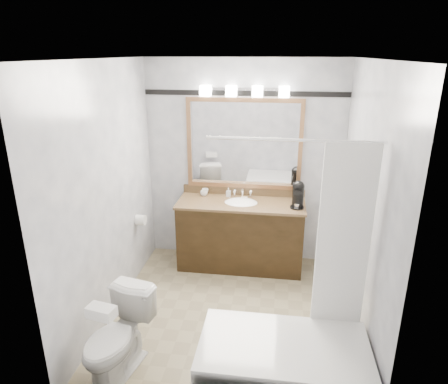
% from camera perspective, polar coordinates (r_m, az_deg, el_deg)
% --- Properties ---
extents(room, '(2.42, 2.62, 2.52)m').
position_cam_1_polar(room, '(3.70, 0.96, -1.24)').
color(room, gray).
rests_on(room, ground).
extents(vanity, '(1.53, 0.58, 0.97)m').
position_cam_1_polar(vanity, '(4.95, 2.37, -5.88)').
color(vanity, black).
rests_on(vanity, ground).
extents(mirror, '(1.40, 0.04, 1.10)m').
position_cam_1_polar(mirror, '(4.86, 2.86, 6.83)').
color(mirror, '#9F6F47').
rests_on(mirror, room).
extents(vanity_light_bar, '(1.02, 0.14, 0.12)m').
position_cam_1_polar(vanity_light_bar, '(4.71, 2.93, 14.24)').
color(vanity_light_bar, silver).
rests_on(vanity_light_bar, room).
extents(accent_stripe, '(2.40, 0.01, 0.06)m').
position_cam_1_polar(accent_stripe, '(4.77, 3.00, 13.91)').
color(accent_stripe, black).
rests_on(accent_stripe, room).
extents(bathtub, '(1.30, 0.75, 1.96)m').
position_cam_1_polar(bathtub, '(3.41, 8.84, -22.67)').
color(bathtub, white).
rests_on(bathtub, ground).
extents(tp_roll, '(0.11, 0.12, 0.12)m').
position_cam_1_polar(tp_roll, '(4.77, -11.81, -3.93)').
color(tp_roll, white).
rests_on(tp_roll, room).
extents(toilet, '(0.54, 0.76, 0.71)m').
position_cam_1_polar(toilet, '(3.57, -15.07, -19.49)').
color(toilet, white).
rests_on(toilet, ground).
extents(tissue_box, '(0.23, 0.16, 0.09)m').
position_cam_1_polar(tissue_box, '(3.19, -17.12, -16.05)').
color(tissue_box, white).
rests_on(tissue_box, toilet).
extents(coffee_maker, '(0.16, 0.20, 0.31)m').
position_cam_1_polar(coffee_maker, '(4.68, 10.54, -0.22)').
color(coffee_maker, black).
rests_on(coffee_maker, vanity).
extents(cup_left, '(0.11, 0.11, 0.07)m').
position_cam_1_polar(cup_left, '(4.99, -2.90, -0.17)').
color(cup_left, white).
rests_on(cup_left, vanity).
extents(cup_right, '(0.09, 0.09, 0.07)m').
position_cam_1_polar(cup_right, '(5.04, -2.69, 0.07)').
color(cup_right, white).
rests_on(cup_right, vanity).
extents(soap_bottle_a, '(0.05, 0.05, 0.11)m').
position_cam_1_polar(soap_bottle_a, '(4.95, 0.63, -0.04)').
color(soap_bottle_a, white).
rests_on(soap_bottle_a, vanity).
extents(soap_bar, '(0.08, 0.05, 0.02)m').
position_cam_1_polar(soap_bar, '(4.89, 2.90, -0.86)').
color(soap_bar, beige).
rests_on(soap_bar, vanity).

